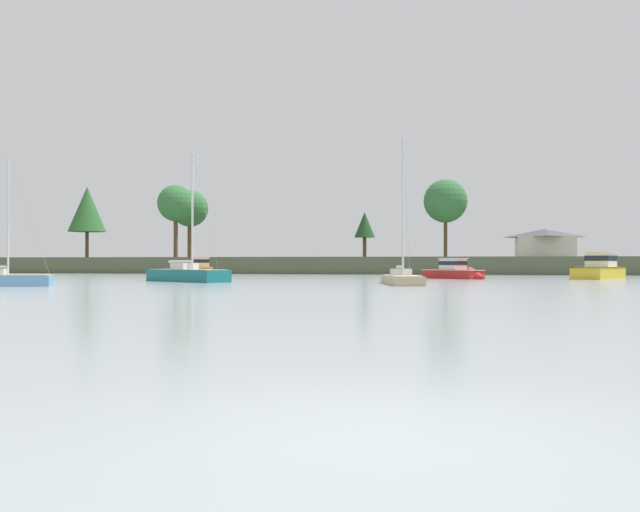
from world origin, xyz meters
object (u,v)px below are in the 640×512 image
object	(u,v)px
sailboat_teal	(187,279)
mooring_buoy_red	(590,275)
cruiser_yellow	(602,273)
sailboat_sand	(402,281)
cruiser_orange	(201,271)
cruiser_red	(458,274)

from	to	relation	value
sailboat_teal	mooring_buoy_red	xyz separation A→B (m)	(34.60, 29.21, -0.18)
cruiser_yellow	sailboat_sand	xyz separation A→B (m)	(-16.66, -20.21, -0.33)
sailboat_teal	cruiser_yellow	size ratio (longest dim) A/B	1.12
sailboat_teal	mooring_buoy_red	bearing A→B (deg)	40.17
sailboat_teal	cruiser_orange	bearing A→B (deg)	110.03
sailboat_teal	sailboat_sand	size ratio (longest dim) A/B	1.04
cruiser_red	mooring_buoy_red	distance (m)	20.90
sailboat_sand	cruiser_red	bearing A→B (deg)	77.75
cruiser_yellow	mooring_buoy_red	size ratio (longest dim) A/B	24.01
cruiser_orange	cruiser_red	xyz separation A→B (m)	(30.80, -14.50, -0.08)
cruiser_orange	sailboat_sand	distance (m)	41.40
mooring_buoy_red	cruiser_yellow	bearing A→B (deg)	-95.22
cruiser_orange	mooring_buoy_red	xyz separation A→B (m)	(44.92, 0.91, -0.43)
sailboat_teal	sailboat_sand	bearing A→B (deg)	-9.87
cruiser_red	sailboat_teal	xyz separation A→B (m)	(-20.48, -13.80, -0.17)
cruiser_orange	cruiser_red	size ratio (longest dim) A/B	1.14
cruiser_red	sailboat_teal	world-z (taller)	sailboat_teal
cruiser_orange	sailboat_teal	world-z (taller)	sailboat_teal
sailboat_teal	sailboat_sand	distance (m)	17.10
cruiser_red	sailboat_teal	distance (m)	24.70
cruiser_orange	sailboat_sand	bearing A→B (deg)	-48.99
sailboat_teal	sailboat_sand	xyz separation A→B (m)	(16.85, -2.93, -0.03)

